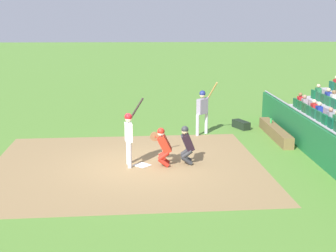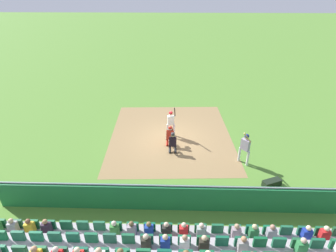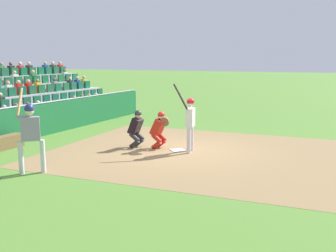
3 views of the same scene
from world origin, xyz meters
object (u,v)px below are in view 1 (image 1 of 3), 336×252
(water_bottle_on_bench, at_px, (271,121))
(home_plate_marker, at_px, (142,165))
(home_plate_umpire, at_px, (187,143))
(on_deck_batter, at_px, (203,107))
(batter_at_plate, at_px, (129,133))
(dugout_bench, at_px, (275,132))
(equipment_duffel_bag, at_px, (241,125))
(catcher_crouching, at_px, (163,144))

(water_bottle_on_bench, bearing_deg, home_plate_marker, 127.57)
(home_plate_umpire, height_order, on_deck_batter, on_deck_batter)
(home_plate_marker, xyz_separation_m, water_bottle_on_bench, (4.08, -5.30, 0.53))
(home_plate_marker, relative_size, water_bottle_on_bench, 2.15)
(home_plate_umpire, xyz_separation_m, on_deck_batter, (3.86, -0.97, 0.45))
(home_plate_umpire, bearing_deg, home_plate_marker, 95.87)
(batter_at_plate, distance_m, on_deck_batter, 4.91)
(home_plate_umpire, bearing_deg, on_deck_batter, -14.16)
(home_plate_marker, xyz_separation_m, batter_at_plate, (0.00, 0.42, 1.07))
(batter_at_plate, xyz_separation_m, home_plate_umpire, (0.14, -1.88, -0.38))
(batter_at_plate, xyz_separation_m, dugout_bench, (3.41, -5.73, -0.87))
(batter_at_plate, relative_size, dugout_bench, 0.60)
(dugout_bench, height_order, on_deck_batter, on_deck_batter)
(home_plate_marker, height_order, on_deck_batter, on_deck_batter)
(home_plate_marker, distance_m, water_bottle_on_bench, 6.71)
(batter_at_plate, bearing_deg, home_plate_umpire, -85.59)
(home_plate_umpire, bearing_deg, water_bottle_on_bench, -44.39)
(batter_at_plate, bearing_deg, equipment_duffel_bag, -43.01)
(catcher_crouching, xyz_separation_m, home_plate_umpire, (0.16, -0.78, -0.01))
(dugout_bench, xyz_separation_m, water_bottle_on_bench, (0.66, 0.01, 0.32))
(home_plate_umpire, xyz_separation_m, water_bottle_on_bench, (3.93, -3.84, -0.16))
(home_plate_marker, distance_m, home_plate_umpire, 1.62)
(water_bottle_on_bench, bearing_deg, equipment_duffel_bag, 48.50)
(home_plate_marker, relative_size, on_deck_batter, 0.20)
(home_plate_marker, bearing_deg, on_deck_batter, -31.21)
(equipment_duffel_bag, xyz_separation_m, on_deck_batter, (-1.00, 1.82, 0.98))
(equipment_duffel_bag, relative_size, on_deck_batter, 0.42)
(home_plate_umpire, bearing_deg, equipment_duffel_bag, -29.88)
(catcher_crouching, bearing_deg, on_deck_batter, -23.60)
(home_plate_marker, xyz_separation_m, on_deck_batter, (4.01, -2.43, 1.14))
(home_plate_umpire, xyz_separation_m, dugout_bench, (3.27, -3.85, -0.48))
(equipment_duffel_bag, bearing_deg, dugout_bench, -168.63)
(dugout_bench, distance_m, equipment_duffel_bag, 1.91)
(home_plate_marker, xyz_separation_m, equipment_duffel_bag, (5.01, -4.25, 0.15))
(home_plate_marker, distance_m, catcher_crouching, 0.97)
(water_bottle_on_bench, height_order, equipment_duffel_bag, water_bottle_on_bench)
(batter_at_plate, height_order, home_plate_umpire, batter_at_plate)
(on_deck_batter, bearing_deg, home_plate_umpire, 165.84)
(catcher_crouching, bearing_deg, home_plate_marker, 89.05)
(dugout_bench, xyz_separation_m, equipment_duffel_bag, (1.59, 1.06, -0.05))
(batter_at_plate, height_order, catcher_crouching, batter_at_plate)
(on_deck_batter, bearing_deg, catcher_crouching, 156.40)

